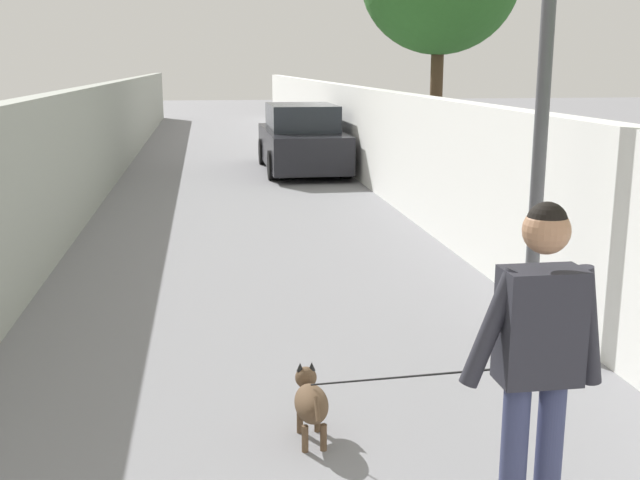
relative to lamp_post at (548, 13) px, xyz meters
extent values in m
plane|color=gray|center=(8.70, 2.15, -2.85)|extent=(80.00, 80.00, 0.00)
cube|color=#999E93|center=(6.70, 4.85, -1.82)|extent=(48.00, 0.30, 2.06)
cube|color=white|center=(6.70, -0.55, -1.87)|extent=(48.00, 0.30, 1.96)
cylinder|color=#473523|center=(7.70, -1.41, -1.29)|extent=(0.23, 0.23, 3.12)
cylinder|color=#4C4C51|center=(0.00, 0.00, -0.94)|extent=(0.12, 0.12, 3.81)
cylinder|color=#333859|center=(-3.00, 1.40, -2.32)|extent=(0.13, 0.13, 0.89)
cylinder|color=#333859|center=(-3.00, 1.22, -2.32)|extent=(0.13, 0.13, 0.89)
cube|color=#26262D|center=(-3.00, 1.31, -1.60)|extent=(0.22, 0.38, 0.55)
cylinder|color=#26262D|center=(-3.00, 1.55, -1.60)|extent=(0.09, 0.28, 0.58)
cylinder|color=#26262D|center=(-3.00, 1.07, -1.61)|extent=(0.09, 0.18, 0.59)
sphere|color=#9E7051|center=(-3.00, 1.31, -1.14)|extent=(0.22, 0.22, 0.22)
sphere|color=black|center=(-3.00, 1.31, -1.11)|extent=(0.19, 0.19, 0.19)
ellipsoid|color=brown|center=(-1.59, 2.19, -2.58)|extent=(0.42, 0.22, 0.22)
sphere|color=brown|center=(-1.32, 2.19, -2.51)|extent=(0.15, 0.15, 0.15)
cone|color=black|center=(-1.32, 2.23, -2.43)|extent=(0.05, 0.05, 0.06)
cone|color=black|center=(-1.32, 2.15, -2.43)|extent=(0.05, 0.05, 0.06)
cylinder|color=brown|center=(-1.45, 2.25, -2.76)|extent=(0.04, 0.04, 0.18)
cylinder|color=brown|center=(-1.45, 2.13, -2.76)|extent=(0.04, 0.04, 0.18)
cylinder|color=brown|center=(-1.72, 2.25, -2.76)|extent=(0.04, 0.04, 0.18)
cylinder|color=brown|center=(-1.72, 2.13, -2.76)|extent=(0.04, 0.04, 0.18)
cylinder|color=brown|center=(-1.85, 2.19, -2.50)|extent=(0.13, 0.03, 0.13)
cylinder|color=black|center=(-2.29, 1.75, -2.12)|extent=(1.42, 0.90, 0.66)
cube|color=black|center=(11.60, 0.60, -2.29)|extent=(4.39, 1.70, 0.80)
cube|color=#262B33|center=(11.60, 0.60, -1.61)|extent=(2.28, 1.50, 0.60)
cylinder|color=black|center=(12.96, 1.39, -2.53)|extent=(0.64, 0.22, 0.64)
cylinder|color=black|center=(12.96, -0.19, -2.53)|extent=(0.64, 0.22, 0.64)
cylinder|color=black|center=(10.24, 1.39, -2.53)|extent=(0.64, 0.22, 0.64)
cylinder|color=black|center=(10.24, -0.19, -2.53)|extent=(0.64, 0.22, 0.64)
camera|label=1|loc=(-6.22, 2.82, -0.41)|focal=43.20mm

